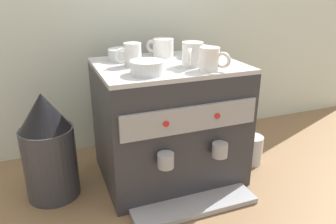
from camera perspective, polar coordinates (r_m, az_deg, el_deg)
The scene contains 12 objects.
ground_plane at distance 1.42m, azimuth 0.00°, elevation -10.31°, with size 4.00×4.00×0.00m, color brown.
tiled_backsplash_wall at distance 1.57m, azimuth -5.04°, elevation 15.82°, with size 2.80×0.03×1.20m, color silver.
espresso_machine at distance 1.31m, azimuth 0.07°, elevation -1.71°, with size 0.53×0.53×0.47m.
ceramic_cup_0 at distance 1.19m, azimuth 4.20°, elevation 9.96°, with size 0.09×0.11×0.08m.
ceramic_cup_1 at distance 1.20m, azimuth -6.33°, elevation 9.88°, with size 0.10×0.06×0.08m.
ceramic_cup_2 at distance 1.36m, azimuth -1.00°, elevation 11.10°, with size 0.10×0.11×0.07m.
ceramic_cup_3 at distance 1.14m, azimuth 7.41°, elevation 9.11°, with size 0.09×0.10×0.08m.
ceramic_bowl_0 at distance 1.36m, azimuth 5.17°, elevation 10.31°, with size 0.12×0.12×0.04m.
ceramic_bowl_1 at distance 1.09m, azimuth -3.59°, elevation 7.67°, with size 0.11×0.11×0.04m.
ceramic_bowl_2 at distance 1.31m, azimuth -7.88°, elevation 9.84°, with size 0.11×0.11×0.04m.
coffee_grinder at distance 1.27m, azimuth -20.02°, elevation -5.86°, with size 0.19×0.19×0.40m.
milk_pitcher at distance 1.51m, azimuth 14.22°, elevation -6.33°, with size 0.10×0.10×0.13m, color #B7B7BC.
Camera 1 is at (-0.44, -1.13, 0.75)m, focal length 35.18 mm.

